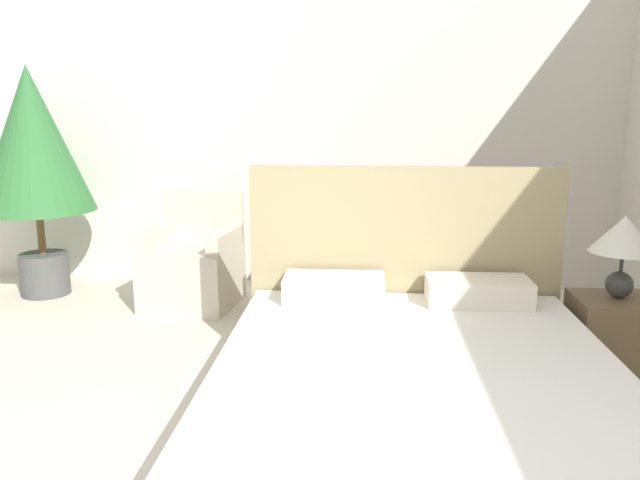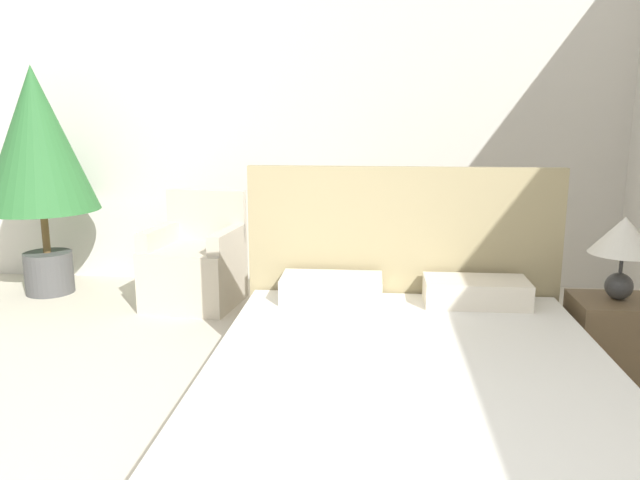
{
  "view_description": "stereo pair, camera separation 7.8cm",
  "coord_description": "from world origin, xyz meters",
  "px_view_note": "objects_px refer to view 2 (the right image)",
  "views": [
    {
      "loc": [
        0.51,
        -1.35,
        1.53
      ],
      "look_at": [
        0.23,
        2.76,
        0.65
      ],
      "focal_mm": 35.0,
      "sensor_mm": 36.0,
      "label": 1
    },
    {
      "loc": [
        0.59,
        -1.34,
        1.53
      ],
      "look_at": [
        0.23,
        2.76,
        0.65
      ],
      "focal_mm": 35.0,
      "sensor_mm": 36.0,
      "label": 2
    }
  ],
  "objects_px": {
    "nightstand": "(616,344)",
    "table_lamp": "(624,241)",
    "armchair_near_window_left": "(195,269)",
    "armchair_near_window_right": "(324,272)",
    "potted_palm": "(37,146)",
    "bed": "(408,394)"
  },
  "relations": [
    {
      "from": "potted_palm",
      "to": "nightstand",
      "type": "bearing_deg",
      "value": -20.09
    },
    {
      "from": "nightstand",
      "to": "table_lamp",
      "type": "distance_m",
      "value": 0.58
    },
    {
      "from": "armchair_near_window_right",
      "to": "nightstand",
      "type": "bearing_deg",
      "value": -31.91
    },
    {
      "from": "table_lamp",
      "to": "armchair_near_window_left",
      "type": "bearing_deg",
      "value": 154.92
    },
    {
      "from": "bed",
      "to": "potted_palm",
      "type": "relative_size",
      "value": 1.11
    },
    {
      "from": "armchair_near_window_left",
      "to": "table_lamp",
      "type": "bearing_deg",
      "value": -17.51
    },
    {
      "from": "armchair_near_window_left",
      "to": "armchair_near_window_right",
      "type": "relative_size",
      "value": 1.0
    },
    {
      "from": "armchair_near_window_left",
      "to": "potted_palm",
      "type": "height_order",
      "value": "potted_palm"
    },
    {
      "from": "armchair_near_window_left",
      "to": "armchair_near_window_right",
      "type": "height_order",
      "value": "same"
    },
    {
      "from": "bed",
      "to": "nightstand",
      "type": "distance_m",
      "value": 1.38
    },
    {
      "from": "potted_palm",
      "to": "nightstand",
      "type": "height_order",
      "value": "potted_palm"
    },
    {
      "from": "armchair_near_window_right",
      "to": "table_lamp",
      "type": "distance_m",
      "value": 2.2
    },
    {
      "from": "bed",
      "to": "potted_palm",
      "type": "height_order",
      "value": "potted_palm"
    },
    {
      "from": "bed",
      "to": "nightstand",
      "type": "relative_size",
      "value": 4.03
    },
    {
      "from": "nightstand",
      "to": "bed",
      "type": "bearing_deg",
      "value": -147.64
    },
    {
      "from": "armchair_near_window_right",
      "to": "nightstand",
      "type": "distance_m",
      "value": 2.14
    },
    {
      "from": "bed",
      "to": "armchair_near_window_left",
      "type": "xyz_separation_m",
      "value": [
        -1.57,
        2.03,
        0.02
      ]
    },
    {
      "from": "bed",
      "to": "armchair_near_window_right",
      "type": "height_order",
      "value": "bed"
    },
    {
      "from": "nightstand",
      "to": "table_lamp",
      "type": "height_order",
      "value": "table_lamp"
    },
    {
      "from": "bed",
      "to": "nightstand",
      "type": "xyz_separation_m",
      "value": [
        1.17,
        0.74,
        -0.01
      ]
    },
    {
      "from": "potted_palm",
      "to": "armchair_near_window_left",
      "type": "bearing_deg",
      "value": -8.39
    },
    {
      "from": "armchair_near_window_right",
      "to": "potted_palm",
      "type": "xyz_separation_m",
      "value": [
        -2.33,
        0.19,
        0.94
      ]
    }
  ]
}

